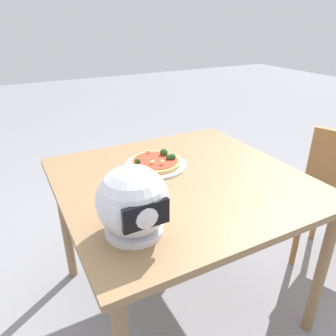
# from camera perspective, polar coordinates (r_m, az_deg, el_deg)

# --- Properties ---
(ground_plane) EXTENTS (14.00, 14.00, 0.00)m
(ground_plane) POSITION_cam_1_polar(r_m,az_deg,el_deg) (1.90, 1.97, -22.21)
(ground_plane) COLOR gray
(dining_table) EXTENTS (1.06, 1.03, 0.75)m
(dining_table) POSITION_cam_1_polar(r_m,az_deg,el_deg) (1.48, 2.35, -4.61)
(dining_table) COLOR olive
(dining_table) RESTS_ON ground
(pizza_plate) EXTENTS (0.30, 0.30, 0.01)m
(pizza_plate) POSITION_cam_1_polar(r_m,az_deg,el_deg) (1.55, -2.24, 0.53)
(pizza_plate) COLOR white
(pizza_plate) RESTS_ON dining_table
(pizza) EXTENTS (0.25, 0.25, 0.05)m
(pizza) POSITION_cam_1_polar(r_m,az_deg,el_deg) (1.54, -2.13, 1.20)
(pizza) COLOR tan
(pizza) RESTS_ON pizza_plate
(motorcycle_helmet) EXTENTS (0.24, 0.24, 0.24)m
(motorcycle_helmet) POSITION_cam_1_polar(r_m,az_deg,el_deg) (1.04, -6.28, -6.17)
(motorcycle_helmet) COLOR silver
(motorcycle_helmet) RESTS_ON dining_table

